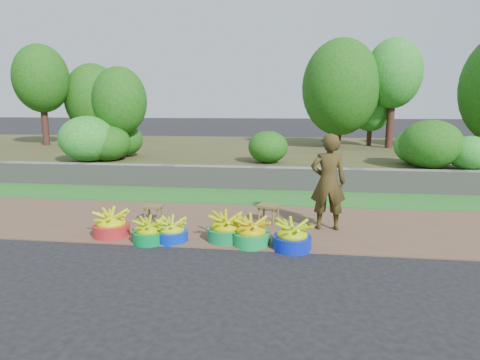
# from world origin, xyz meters

# --- Properties ---
(ground_plane) EXTENTS (120.00, 120.00, 0.00)m
(ground_plane) POSITION_xyz_m (0.00, 0.00, 0.00)
(ground_plane) COLOR black
(ground_plane) RESTS_ON ground
(dirt_shoulder) EXTENTS (80.00, 2.50, 0.02)m
(dirt_shoulder) POSITION_xyz_m (0.00, 1.25, 0.01)
(dirt_shoulder) COLOR brown
(dirt_shoulder) RESTS_ON ground
(grass_verge) EXTENTS (80.00, 1.50, 0.04)m
(grass_verge) POSITION_xyz_m (0.00, 3.25, 0.02)
(grass_verge) COLOR #267123
(grass_verge) RESTS_ON ground
(retaining_wall) EXTENTS (80.00, 0.35, 0.55)m
(retaining_wall) POSITION_xyz_m (0.00, 4.10, 0.28)
(retaining_wall) COLOR slate
(retaining_wall) RESTS_ON ground
(earth_bank) EXTENTS (80.00, 10.00, 0.50)m
(earth_bank) POSITION_xyz_m (0.00, 9.00, 0.25)
(earth_bank) COLOR #434222
(earth_bank) RESTS_ON ground
(vegetation) EXTENTS (37.50, 7.39, 4.26)m
(vegetation) POSITION_xyz_m (-2.39, 8.34, 2.47)
(vegetation) COLOR #391E18
(vegetation) RESTS_ON earth_bank
(basin_a) EXTENTS (0.55, 0.55, 0.41)m
(basin_a) POSITION_xyz_m (-1.95, 0.33, 0.18)
(basin_a) COLOR #B21E22
(basin_a) RESTS_ON ground
(basin_b) EXTENTS (0.47, 0.47, 0.35)m
(basin_b) POSITION_xyz_m (-1.28, 0.15, 0.16)
(basin_b) COLOR #008134
(basin_b) RESTS_ON ground
(basin_c) EXTENTS (0.47, 0.47, 0.35)m
(basin_c) POSITION_xyz_m (-0.96, 0.23, 0.16)
(basin_c) COLOR #052AC9
(basin_c) RESTS_ON ground
(basin_d) EXTENTS (0.55, 0.55, 0.41)m
(basin_d) POSITION_xyz_m (-0.18, 0.36, 0.19)
(basin_d) COLOR #0D7C41
(basin_d) RESTS_ON ground
(basin_e) EXTENTS (0.54, 0.54, 0.40)m
(basin_e) POSITION_xyz_m (0.21, 0.23, 0.18)
(basin_e) COLOR #10923E
(basin_e) RESTS_ON ground
(basin_f) EXTENTS (0.54, 0.54, 0.40)m
(basin_f) POSITION_xyz_m (0.79, 0.13, 0.18)
(basin_f) COLOR #081DBA
(basin_f) RESTS_ON ground
(stool_left) EXTENTS (0.34, 0.27, 0.27)m
(stool_left) POSITION_xyz_m (-1.57, 1.16, 0.24)
(stool_left) COLOR brown
(stool_left) RESTS_ON dirt_shoulder
(stool_right) EXTENTS (0.42, 0.38, 0.31)m
(stool_right) POSITION_xyz_m (0.39, 1.34, 0.26)
(stool_right) COLOR brown
(stool_right) RESTS_ON dirt_shoulder
(vendor_woman) EXTENTS (0.57, 0.38, 1.53)m
(vendor_woman) POSITION_xyz_m (1.34, 1.10, 0.79)
(vendor_woman) COLOR black
(vendor_woman) RESTS_ON dirt_shoulder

